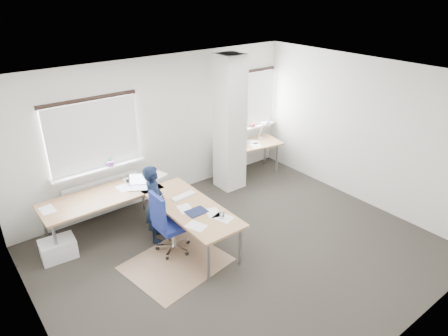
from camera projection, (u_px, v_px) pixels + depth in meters
ground at (242, 252)px, 6.51m from camera, size 6.00×6.00×0.00m
room_shell at (234, 142)px, 6.18m from camera, size 6.04×5.04×2.82m
floor_mat at (176, 263)px, 6.25m from camera, size 1.63×1.44×0.01m
white_crate at (58, 249)px, 6.33m from camera, size 0.56×0.42×0.32m
desk_main at (147, 202)px, 6.61m from camera, size 2.40×2.60×0.96m
desk_side at (249, 145)px, 8.87m from camera, size 1.50×0.93×1.22m
task_chair at (171, 235)px, 6.42m from camera, size 0.60×0.59×1.10m
person at (155, 203)px, 6.58m from camera, size 0.54×0.59×1.36m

